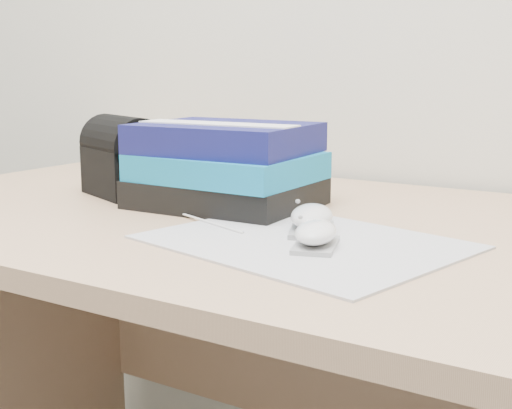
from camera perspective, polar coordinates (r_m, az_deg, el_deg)
The scene contains 7 objects.
desk at distance 1.17m, azimuth 6.64°, elevation -12.17°, with size 1.60×0.80×0.73m.
mousepad at distance 0.93m, azimuth 3.90°, elevation -3.01°, with size 0.38×0.30×0.00m, color #97969E.
mouse_rear at distance 0.97m, azimuth 4.48°, elevation -1.13°, with size 0.09×0.12×0.04m.
mouse_front at distance 0.89m, azimuth 4.80°, elevation -2.40°, with size 0.08×0.10×0.04m.
usb_cable at distance 1.06m, azimuth -4.93°, elevation -1.06°, with size 0.00×0.00×0.24m, color white.
book_stack at distance 1.16m, azimuth -2.40°, elevation 3.12°, with size 0.28×0.23×0.14m.
pouch at distance 1.29m, azimuth -10.59°, elevation 3.78°, with size 0.17×0.15×0.14m.
Camera 1 is at (0.46, 0.66, 0.96)m, focal length 50.00 mm.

